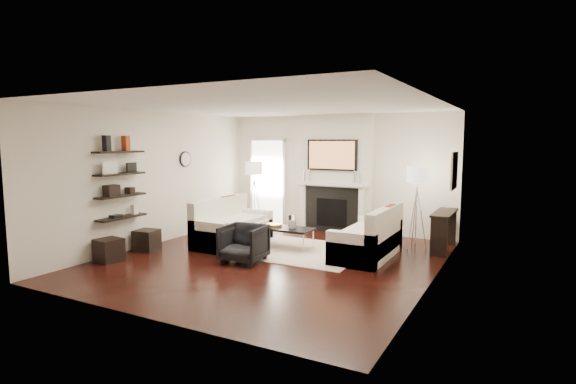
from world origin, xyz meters
The scene contains 71 objects.
room_envelope centered at (0.00, 0.00, 1.35)m, with size 6.00×6.00×6.00m.
chimney_breast centered at (0.00, 2.88, 1.35)m, with size 1.80×0.25×2.70m, color silver.
fireplace_surround centered at (0.00, 2.74, 0.52)m, with size 1.30×0.02×1.04m, color black.
firebox centered at (0.00, 2.73, 0.45)m, with size 0.75×0.02×0.65m, color black.
mantel_pilaster_l centered at (-0.72, 2.71, 0.55)m, with size 0.12×0.08×1.10m, color white.
mantel_pilaster_r centered at (0.72, 2.71, 0.55)m, with size 0.12×0.08×1.10m, color white.
mantel_shelf centered at (0.00, 2.69, 1.12)m, with size 1.70×0.18×0.07m, color white.
tv_body centered at (0.00, 2.71, 1.78)m, with size 1.20×0.06×0.70m, color black.
tv_screen centered at (0.00, 2.68, 1.78)m, with size 1.10×0.01×0.62m, color #BF723F.
candlestick_l_tall centered at (-0.55, 2.70, 1.30)m, with size 0.04×0.04×0.30m, color silver.
candlestick_l_short centered at (-0.68, 2.70, 1.27)m, with size 0.04×0.04×0.24m, color silver.
candlestick_r_tall centered at (0.55, 2.70, 1.30)m, with size 0.04×0.04×0.30m, color silver.
candlestick_r_short centered at (0.68, 2.70, 1.27)m, with size 0.04×0.04×0.24m, color silver.
hallway_panel centered at (-1.85, 2.98, 1.05)m, with size 0.90×0.02×2.10m, color white.
door_trim_l centered at (-2.33, 2.96, 1.05)m, with size 0.06×0.06×2.16m, color white.
door_trim_r centered at (-1.37, 2.96, 1.05)m, with size 0.06×0.06×2.16m, color white.
door_trim_top centered at (-1.85, 2.96, 2.13)m, with size 1.02×0.06×0.06m, color white.
rug centered at (0.07, 0.79, 0.01)m, with size 2.60×2.00×0.01m, color beige.
loveseat_left_base centered at (-1.32, 0.68, 0.21)m, with size 0.85×1.80×0.42m, color silver.
loveseat_left_back centered at (-1.65, 0.68, 0.53)m, with size 0.18×1.80×0.80m, color silver.
loveseat_left_arm_n centered at (-1.32, -0.13, 0.30)m, with size 0.85×0.18×0.60m, color silver.
loveseat_left_arm_s centered at (-1.32, 1.49, 0.30)m, with size 0.85×0.18×0.60m, color silver.
loveseat_left_cushion centered at (-1.27, 0.68, 0.47)m, with size 0.63×1.44×0.10m, color silver.
pillow_left_orange centered at (-1.65, 0.98, 0.73)m, with size 0.10×0.42×0.42m, color maroon.
pillow_left_charcoal centered at (-1.65, 0.38, 0.72)m, with size 0.10×0.40×0.40m, color black.
loveseat_right_base centered at (1.42, 0.97, 0.21)m, with size 0.85×1.80×0.42m, color silver.
loveseat_right_back centered at (1.76, 0.97, 0.53)m, with size 0.18×1.80×0.80m, color silver.
loveseat_right_arm_n centered at (1.42, 0.16, 0.30)m, with size 0.85×0.18×0.60m, color silver.
loveseat_right_arm_s centered at (1.42, 1.78, 0.30)m, with size 0.85×0.18×0.60m, color silver.
loveseat_right_cushion centered at (1.37, 0.97, 0.47)m, with size 0.63×1.44×0.10m, color silver.
pillow_right_orange centered at (1.76, 1.27, 0.73)m, with size 0.10×0.42×0.42m, color maroon.
pillow_right_charcoal centered at (1.76, 0.67, 0.72)m, with size 0.10×0.40×0.40m, color black.
coffee_table centered at (-0.18, 0.82, 0.40)m, with size 1.10×0.55×0.04m, color black.
coffee_leg_nw centered at (-0.68, 0.60, 0.19)m, with size 0.02×0.02×0.38m, color silver.
coffee_leg_ne centered at (0.32, 0.60, 0.19)m, with size 0.02×0.02×0.38m, color silver.
coffee_leg_sw centered at (-0.68, 1.04, 0.19)m, with size 0.02×0.02×0.38m, color silver.
coffee_leg_se centered at (0.32, 1.04, 0.19)m, with size 0.02×0.02×0.38m, color silver.
hurricane_glass centered at (-0.03, 0.82, 0.56)m, with size 0.15×0.15×0.26m, color white.
hurricane_candle centered at (-0.03, 0.82, 0.50)m, with size 0.11×0.11×0.16m, color white.
copper_bowl centered at (-0.43, 0.82, 0.45)m, with size 0.31×0.31×0.05m, color #B9751E.
armchair centered at (-0.36, -0.36, 0.36)m, with size 0.70×0.65×0.72m, color black.
lamp_left_post centered at (-1.85, 2.33, 0.60)m, with size 0.02×0.02×1.20m, color silver.
lamp_left_shade centered at (-1.85, 2.33, 1.45)m, with size 0.40×0.40×0.30m, color white.
lamp_left_leg_a centered at (-1.74, 2.33, 0.60)m, with size 0.02×0.02×1.25m, color silver.
lamp_left_leg_b centered at (-1.91, 2.43, 0.60)m, with size 0.02×0.02×1.25m, color silver.
lamp_left_leg_c centered at (-1.91, 2.24, 0.60)m, with size 0.02×0.02×1.25m, color silver.
lamp_right_post centered at (2.05, 2.09, 0.60)m, with size 0.02×0.02×1.20m, color silver.
lamp_right_shade centered at (2.05, 2.09, 1.45)m, with size 0.40×0.40×0.30m, color white.
lamp_right_leg_a centered at (2.16, 2.09, 0.60)m, with size 0.02×0.02×1.25m, color silver.
lamp_right_leg_b centered at (2.00, 2.19, 0.60)m, with size 0.02×0.02×1.25m, color silver.
lamp_right_leg_c centered at (1.99, 2.00, 0.60)m, with size 0.02×0.02×1.25m, color silver.
console_top centered at (2.57, 2.17, 0.73)m, with size 0.35×1.20×0.04m, color black.
console_leg_n centered at (2.57, 1.62, 0.35)m, with size 0.30×0.04×0.71m, color black.
console_leg_s centered at (2.57, 2.72, 0.35)m, with size 0.30×0.04×0.71m, color black.
wall_art centered at (2.73, 2.05, 1.55)m, with size 0.03×0.70×0.70m, color tan.
shelf_bottom centered at (-2.62, -1.00, 0.70)m, with size 0.25×1.00×0.04m, color black.
shelf_lower centered at (-2.62, -1.00, 1.10)m, with size 0.25×1.00×0.04m, color black.
shelf_upper centered at (-2.62, -1.00, 1.50)m, with size 0.25×1.00×0.04m, color black.
shelf_top centered at (-2.62, -1.00, 1.90)m, with size 0.25×1.00×0.04m, color black.
decor_magfile_a centered at (-2.62, -1.26, 2.06)m, with size 0.12×0.10×0.28m, color black.
decor_magfile_b centered at (-2.62, -0.83, 2.06)m, with size 0.12×0.10×0.28m, color maroon.
decor_frame_a centered at (-2.62, -1.22, 1.63)m, with size 0.04×0.30×0.22m, color white.
decor_frame_b centered at (-2.62, -0.72, 1.61)m, with size 0.04×0.22×0.18m, color black.
decor_wine_rack centered at (-2.62, -1.20, 1.22)m, with size 0.18×0.25×0.20m, color black.
decor_box_small centered at (-2.62, -0.78, 1.18)m, with size 0.15×0.12×0.12m, color black.
decor_books centered at (-2.62, -1.14, 0.74)m, with size 0.14×0.20×0.05m, color black.
decor_box_tall centered at (-2.62, -0.70, 0.81)m, with size 0.10×0.10×0.18m, color white.
clock_rim centered at (-2.73, 0.90, 1.70)m, with size 0.34×0.34×0.04m, color black.
clock_face centered at (-2.71, 0.90, 1.70)m, with size 0.29×0.29×0.01m, color white.
ottoman_near centered at (-2.47, -0.56, 0.20)m, with size 0.40×0.40×0.40m, color black.
ottoman_far centered at (-2.47, -1.44, 0.20)m, with size 0.40×0.40×0.40m, color black.
Camera 1 is at (3.92, -6.74, 2.11)m, focal length 28.00 mm.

